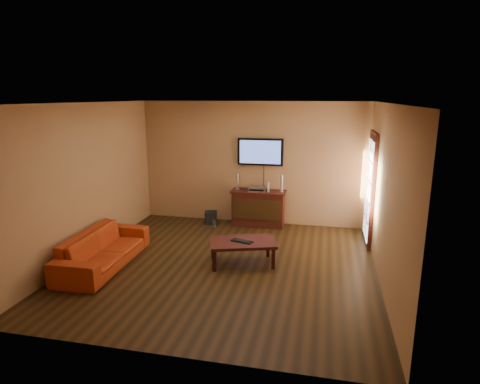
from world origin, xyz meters
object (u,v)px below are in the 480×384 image
(television, at_px, (260,152))
(subwoofer, at_px, (211,217))
(media_console, at_px, (258,208))
(speaker_left, at_px, (237,182))
(bottle, at_px, (214,224))
(av_receiver, at_px, (257,189))
(speaker_right, at_px, (282,184))
(game_console, at_px, (269,187))
(sofa, at_px, (103,243))
(coffee_table, at_px, (243,244))
(keyboard, at_px, (242,241))

(television, xyz_separation_m, subwoofer, (-1.07, -0.27, -1.48))
(media_console, bearing_deg, speaker_left, 176.06)
(speaker_left, relative_size, bottle, 1.61)
(speaker_left, xyz_separation_m, bottle, (-0.41, -0.48, -0.85))
(av_receiver, relative_size, subwoofer, 1.36)
(speaker_right, bearing_deg, television, 159.82)
(speaker_right, xyz_separation_m, game_console, (-0.28, -0.02, -0.06))
(av_receiver, bearing_deg, game_console, -5.13)
(subwoofer, bearing_deg, sofa, -126.71)
(television, height_order, sofa, television)
(av_receiver, height_order, subwoofer, av_receiver)
(media_console, relative_size, coffee_table, 0.95)
(speaker_right, relative_size, av_receiver, 1.01)
(television, bearing_deg, subwoofer, -166.00)
(sofa, xyz_separation_m, game_console, (2.41, 2.67, 0.50))
(coffee_table, bearing_deg, keyboard, -95.40)
(keyboard, bearing_deg, av_receiver, 93.17)
(speaker_right, bearing_deg, sofa, -134.97)
(speaker_right, bearing_deg, keyboard, -100.78)
(keyboard, bearing_deg, sofa, -166.88)
(coffee_table, xyz_separation_m, sofa, (-2.28, -0.56, 0.04))
(sofa, bearing_deg, media_console, -40.92)
(television, bearing_deg, keyboard, -87.84)
(sofa, relative_size, speaker_left, 5.85)
(media_console, height_order, subwoofer, media_console)
(bottle, bearing_deg, coffee_table, -59.71)
(media_console, relative_size, game_console, 5.59)
(television, xyz_separation_m, bottle, (-0.89, -0.64, -1.52))
(coffee_table, distance_m, speaker_right, 2.25)
(media_console, height_order, television, television)
(subwoofer, bearing_deg, bottle, -77.33)
(speaker_left, height_order, av_receiver, speaker_left)
(sofa, bearing_deg, keyboard, -78.64)
(subwoofer, height_order, keyboard, keyboard)
(speaker_right, xyz_separation_m, bottle, (-1.39, -0.45, -0.86))
(television, height_order, keyboard, television)
(speaker_left, relative_size, speaker_right, 0.93)
(subwoofer, height_order, bottle, subwoofer)
(sofa, relative_size, speaker_right, 5.44)
(television, relative_size, speaker_right, 2.71)
(media_console, relative_size, speaker_left, 3.45)
(television, relative_size, sofa, 0.50)
(media_console, distance_m, speaker_left, 0.73)
(media_console, xyz_separation_m, subwoofer, (-1.07, -0.08, -0.26))
(speaker_left, distance_m, speaker_right, 0.98)
(coffee_table, distance_m, bottle, 1.96)
(sofa, distance_m, bottle, 2.61)
(media_console, relative_size, bottle, 5.57)
(speaker_right, height_order, av_receiver, speaker_right)
(bottle, bearing_deg, speaker_right, 18.14)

